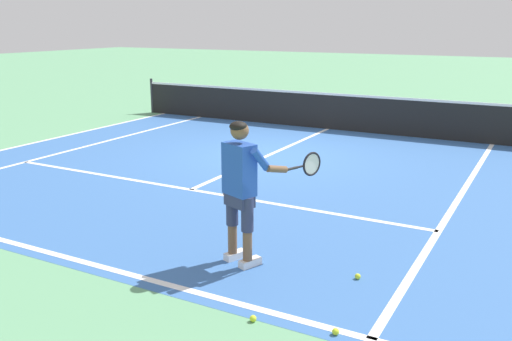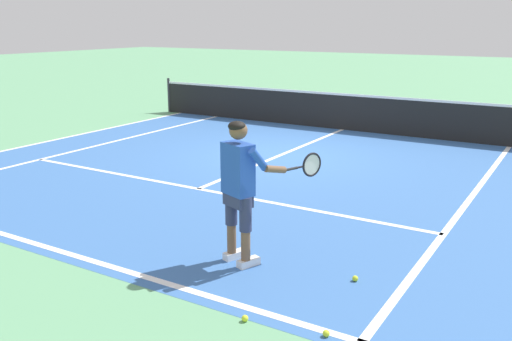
% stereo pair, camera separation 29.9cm
% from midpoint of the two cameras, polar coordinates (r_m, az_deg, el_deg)
% --- Properties ---
extents(ground_plane, '(80.00, 80.00, 0.00)m').
position_cam_midpoint_polar(ground_plane, '(11.98, 0.51, 1.53)').
color(ground_plane, '#609E70').
extents(court_inner_surface, '(10.98, 9.86, 0.00)m').
position_cam_midpoint_polar(court_inner_surface, '(10.95, -2.46, 0.24)').
color(court_inner_surface, '#3866A8').
rests_on(court_inner_surface, ground).
extents(line_baseline, '(10.98, 0.10, 0.01)m').
position_cam_midpoint_polar(line_baseline, '(7.51, -21.49, -7.83)').
color(line_baseline, white).
rests_on(line_baseline, ground).
extents(line_service, '(8.23, 0.10, 0.01)m').
position_cam_midpoint_polar(line_service, '(9.61, -7.57, -1.96)').
color(line_service, white).
rests_on(line_service, ground).
extents(line_centre_service, '(0.10, 6.40, 0.01)m').
position_cam_midpoint_polar(line_centre_service, '(12.25, 1.21, 1.85)').
color(line_centre_service, white).
rests_on(line_centre_service, ground).
extents(line_singles_left, '(0.10, 9.46, 0.01)m').
position_cam_midpoint_polar(line_singles_left, '(13.48, -17.67, 2.35)').
color(line_singles_left, white).
rests_on(line_singles_left, ground).
extents(line_singles_right, '(0.10, 9.46, 0.01)m').
position_cam_midpoint_polar(line_singles_right, '(9.59, 19.18, -2.73)').
color(line_singles_right, white).
rests_on(line_singles_right, ground).
extents(line_doubles_left, '(0.10, 9.46, 0.01)m').
position_cam_midpoint_polar(line_doubles_left, '(14.49, -21.47, 2.86)').
color(line_doubles_left, white).
rests_on(line_doubles_left, ground).
extents(tennis_net, '(11.96, 0.08, 1.07)m').
position_cam_midpoint_polar(tennis_net, '(15.03, 6.86, 6.10)').
color(tennis_net, '#333338').
rests_on(tennis_net, ground).
extents(tennis_player, '(0.94, 1.00, 1.71)m').
position_cam_midpoint_polar(tennis_player, '(6.39, -2.81, -1.32)').
color(tennis_player, white).
rests_on(tennis_player, ground).
extents(tennis_ball_near_feet, '(0.07, 0.07, 0.07)m').
position_cam_midpoint_polar(tennis_ball_near_feet, '(6.40, 9.03, -10.66)').
color(tennis_ball_near_feet, '#CCE02D').
rests_on(tennis_ball_near_feet, ground).
extents(tennis_ball_by_baseline, '(0.07, 0.07, 0.07)m').
position_cam_midpoint_polar(tennis_ball_by_baseline, '(5.51, -1.91, -14.91)').
color(tennis_ball_by_baseline, '#CCE02D').
rests_on(tennis_ball_by_baseline, ground).
extents(tennis_ball_mid_court, '(0.07, 0.07, 0.07)m').
position_cam_midpoint_polar(tennis_ball_mid_court, '(5.34, 6.49, -16.08)').
color(tennis_ball_mid_court, '#CCE02D').
rests_on(tennis_ball_mid_court, ground).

